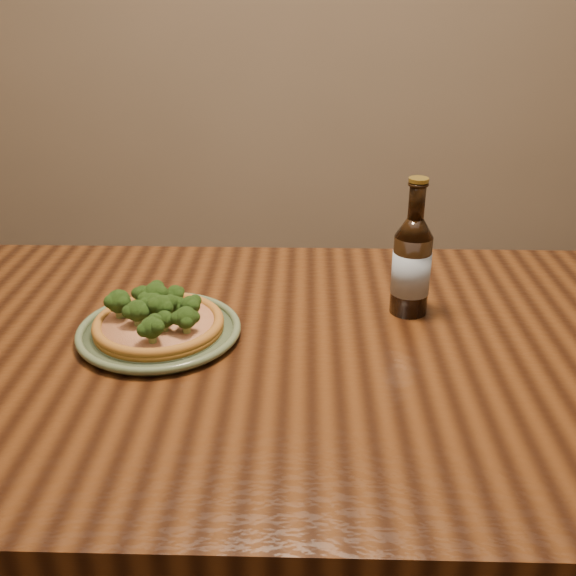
{
  "coord_description": "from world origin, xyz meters",
  "views": [
    {
      "loc": [
        0.01,
        -0.88,
        1.32
      ],
      "look_at": [
        -0.02,
        0.18,
        0.82
      ],
      "focal_mm": 42.0,
      "sensor_mm": 36.0,
      "label": 1
    }
  ],
  "objects_px": {
    "table": "(299,393)",
    "beer_bottle": "(412,265)",
    "pizza": "(158,320)",
    "plate": "(159,331)"
  },
  "relations": [
    {
      "from": "table",
      "to": "beer_bottle",
      "type": "height_order",
      "value": "beer_bottle"
    },
    {
      "from": "pizza",
      "to": "beer_bottle",
      "type": "xyz_separation_m",
      "value": [
        0.44,
        0.1,
        0.06
      ]
    },
    {
      "from": "table",
      "to": "plate",
      "type": "relative_size",
      "value": 5.66
    },
    {
      "from": "plate",
      "to": "beer_bottle",
      "type": "xyz_separation_m",
      "value": [
        0.44,
        0.11,
        0.08
      ]
    },
    {
      "from": "table",
      "to": "beer_bottle",
      "type": "xyz_separation_m",
      "value": [
        0.2,
        0.14,
        0.19
      ]
    },
    {
      "from": "beer_bottle",
      "to": "pizza",
      "type": "bearing_deg",
      "value": -168.57
    },
    {
      "from": "beer_bottle",
      "to": "table",
      "type": "bearing_deg",
      "value": -147.48
    },
    {
      "from": "table",
      "to": "beer_bottle",
      "type": "relative_size",
      "value": 6.28
    },
    {
      "from": "table",
      "to": "pizza",
      "type": "xyz_separation_m",
      "value": [
        -0.24,
        0.03,
        0.12
      ]
    },
    {
      "from": "table",
      "to": "pizza",
      "type": "bearing_deg",
      "value": 172.42
    }
  ]
}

